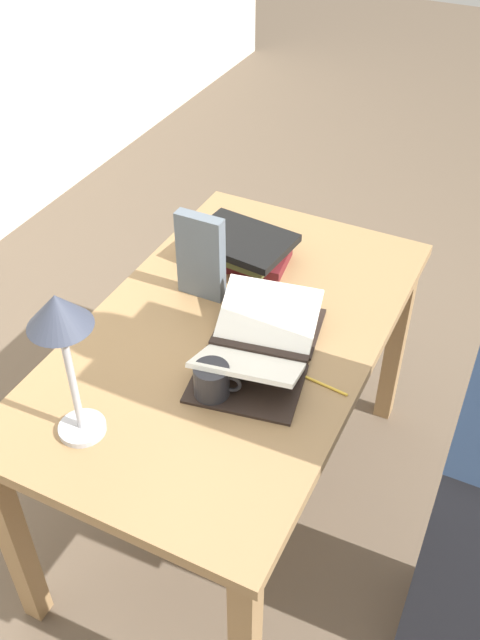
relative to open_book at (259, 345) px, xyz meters
The scene contains 8 objects.
ground_plane 0.80m from the open_book, 65.64° to the left, with size 12.00×12.00×0.00m, color brown.
reading_desk 0.18m from the open_book, 65.64° to the left, with size 1.34×0.79×0.76m.
open_book is the anchor object (origin of this frame).
book_stack_tall 0.43m from the open_book, 31.88° to the left, with size 0.25×0.32×0.09m.
book_standing_upright 0.33m from the open_book, 57.56° to the left, with size 0.04×0.14×0.27m.
reading_lamp 0.58m from the open_book, 148.47° to the left, with size 0.14×0.14×0.41m.
coffee_mug 0.19m from the open_book, 168.26° to the left, with size 0.09×0.12×0.09m.
pencil 0.19m from the open_book, 100.08° to the right, with size 0.03×0.16×0.01m.
Camera 1 is at (-1.33, -0.68, 2.06)m, focal length 40.00 mm.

